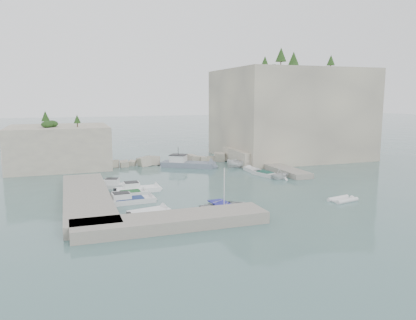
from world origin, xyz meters
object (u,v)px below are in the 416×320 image
object	(u,v)px
motorboat_d	(129,203)
tender_east_d	(240,167)
rowboat	(224,209)
tender_east_a	(280,179)
motorboat_b	(138,192)
tender_east_b	(265,176)
work_boat	(188,167)
tender_east_c	(253,172)
motorboat_a	(118,188)
inflatable_dinghy	(343,201)
motorboat_c	(130,196)
motorboat_e	(149,215)

from	to	relation	value
motorboat_d	tender_east_d	distance (m)	27.40
rowboat	tender_east_a	xyz separation A→B (m)	(13.65, 12.31, 0.00)
tender_east_d	motorboat_b	bearing A→B (deg)	136.61
motorboat_d	tender_east_b	xyz separation A→B (m)	(21.87, 9.27, 0.00)
motorboat_b	motorboat_d	size ratio (longest dim) A/B	0.95
rowboat	tender_east_b	xyz separation A→B (m)	(12.70, 15.21, 0.00)
rowboat	work_boat	bearing A→B (deg)	-14.00
tender_east_c	work_boat	bearing A→B (deg)	46.56
motorboat_a	tender_east_b	size ratio (longest dim) A/B	1.17
rowboat	tender_east_a	distance (m)	18.38
motorboat_d	tender_east_d	size ratio (longest dim) A/B	1.44
rowboat	tender_east_c	xyz separation A→B (m)	(12.37, 18.69, 0.00)
motorboat_d	rowboat	world-z (taller)	motorboat_d
tender_east_a	tender_east_c	distance (m)	6.51
work_boat	tender_east_a	bearing A→B (deg)	-23.27
motorboat_a	inflatable_dinghy	bearing A→B (deg)	-14.48
motorboat_c	motorboat_e	world-z (taller)	same
rowboat	motorboat_c	bearing A→B (deg)	36.97
tender_east_a	work_boat	xyz separation A→B (m)	(-9.69, 14.22, 0.00)
motorboat_e	tender_east_c	bearing A→B (deg)	28.79
motorboat_a	inflatable_dinghy	size ratio (longest dim) A/B	1.60
motorboat_a	motorboat_e	distance (m)	13.63
inflatable_dinghy	tender_east_c	size ratio (longest dim) A/B	0.77
tender_east_b	tender_east_d	distance (m)	8.08
tender_east_d	work_boat	distance (m)	8.73
inflatable_dinghy	tender_east_d	xyz separation A→B (m)	(-2.15, 24.51, 0.00)
tender_east_b	tender_east_c	distance (m)	3.49
motorboat_b	tender_east_d	size ratio (longest dim) A/B	1.38
motorboat_d	tender_east_d	xyz separation A→B (m)	(21.23, 17.32, 0.00)
motorboat_b	inflatable_dinghy	size ratio (longest dim) A/B	1.72
motorboat_c	inflatable_dinghy	size ratio (longest dim) A/B	1.30
tender_east_b	inflatable_dinghy	bearing A→B (deg)	169.94
motorboat_e	tender_east_c	size ratio (longest dim) A/B	1.00
motorboat_c	motorboat_e	bearing A→B (deg)	-89.44
motorboat_b	work_boat	world-z (taller)	work_boat
tender_east_c	tender_east_a	bearing A→B (deg)	-169.10
motorboat_c	rowboat	world-z (taller)	rowboat
motorboat_b	motorboat_c	world-z (taller)	motorboat_b
tender_east_c	motorboat_d	bearing A→B (deg)	120.17
work_boat	motorboat_d	bearing A→B (deg)	-90.07
motorboat_a	tender_east_b	distance (m)	22.15
inflatable_dinghy	tender_east_b	distance (m)	16.53
motorboat_d	tender_east_b	size ratio (longest dim) A/B	1.31
motorboat_c	tender_east_a	xyz separation A→B (m)	(22.18, 2.99, 0.00)
tender_east_c	tender_east_d	bearing A→B (deg)	3.45
motorboat_a	tender_east_c	world-z (taller)	motorboat_a
motorboat_a	tender_east_d	bearing A→B (deg)	41.60
tender_east_b	tender_east_d	bearing A→B (deg)	-10.76
motorboat_a	rowboat	distance (m)	16.98
motorboat_b	tender_east_d	xyz separation A→B (m)	(19.32, 12.02, 0.00)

